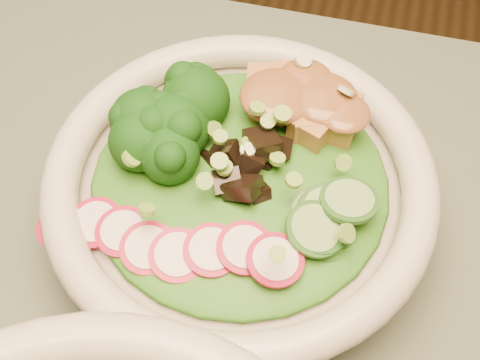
# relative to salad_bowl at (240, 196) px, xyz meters

# --- Properties ---
(salad_bowl) EXTENTS (0.25, 0.25, 0.07)m
(salad_bowl) POSITION_rel_salad_bowl_xyz_m (0.00, 0.00, 0.00)
(salad_bowl) COLOR beige
(salad_bowl) RESTS_ON dining_table
(lettuce_bed) EXTENTS (0.19, 0.19, 0.02)m
(lettuce_bed) POSITION_rel_salad_bowl_xyz_m (0.00, 0.00, 0.02)
(lettuce_bed) COLOR #256515
(lettuce_bed) RESTS_ON salad_bowl
(broccoli_florets) EXTENTS (0.08, 0.07, 0.04)m
(broccoli_florets) POSITION_rel_salad_bowl_xyz_m (-0.05, 0.02, 0.03)
(broccoli_florets) COLOR black
(broccoli_florets) RESTS_ON salad_bowl
(radish_slices) EXTENTS (0.10, 0.04, 0.02)m
(radish_slices) POSITION_rel_salad_bowl_xyz_m (-0.02, -0.06, 0.02)
(radish_slices) COLOR maroon
(radish_slices) RESTS_ON salad_bowl
(cucumber_slices) EXTENTS (0.07, 0.07, 0.03)m
(cucumber_slices) POSITION_rel_salad_bowl_xyz_m (0.05, -0.02, 0.03)
(cucumber_slices) COLOR #7CAE61
(cucumber_slices) RESTS_ON salad_bowl
(mushroom_heap) EXTENTS (0.07, 0.07, 0.04)m
(mushroom_heap) POSITION_rel_salad_bowl_xyz_m (0.00, 0.01, 0.03)
(mushroom_heap) COLOR black
(mushroom_heap) RESTS_ON salad_bowl
(tofu_cubes) EXTENTS (0.09, 0.06, 0.03)m
(tofu_cubes) POSITION_rel_salad_bowl_xyz_m (0.02, 0.05, 0.03)
(tofu_cubes) COLOR #A36236
(tofu_cubes) RESTS_ON salad_bowl
(peanut_sauce) EXTENTS (0.06, 0.05, 0.01)m
(peanut_sauce) POSITION_rel_salad_bowl_xyz_m (0.02, 0.05, 0.04)
(peanut_sauce) COLOR brown
(peanut_sauce) RESTS_ON tofu_cubes
(scallion_garnish) EXTENTS (0.18, 0.18, 0.02)m
(scallion_garnish) POSITION_rel_salad_bowl_xyz_m (0.00, 0.00, 0.04)
(scallion_garnish) COLOR olive
(scallion_garnish) RESTS_ON salad_bowl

